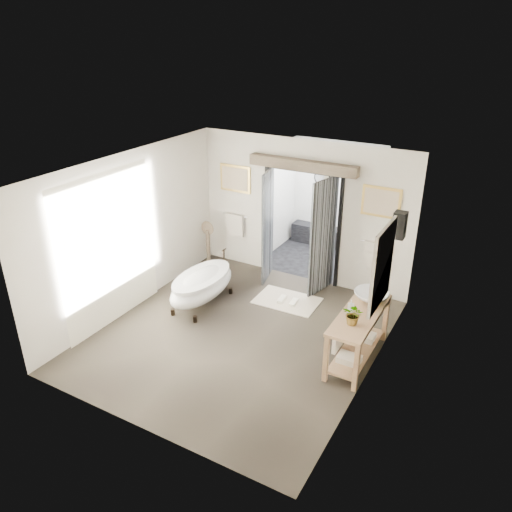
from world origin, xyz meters
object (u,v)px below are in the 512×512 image
Objects in this scene: basin at (371,297)px; clawfoot_tub at (202,285)px; rug at (287,301)px; vanity at (357,332)px.

clawfoot_tub is at bearing -162.50° from basin.
clawfoot_tub is 1.42× the size of rug.
vanity is (3.09, -0.25, 0.10)m from clawfoot_tub.
rug is 2.17× the size of basin.
rug is 2.15m from basin.
basin reaches higher than rug.
vanity is 2.13m from rug.
rug is at bearing 172.78° from basin.
clawfoot_tub is at bearing 175.46° from vanity.
rug is at bearing 147.01° from vanity.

